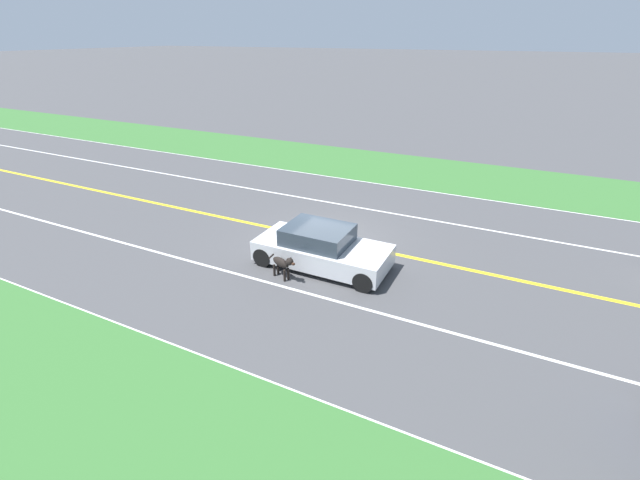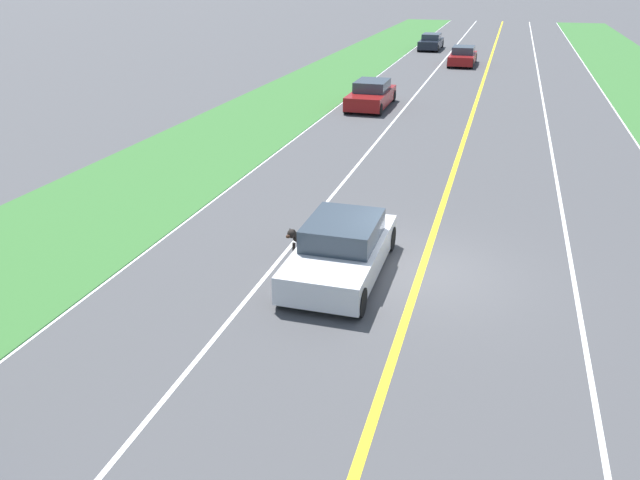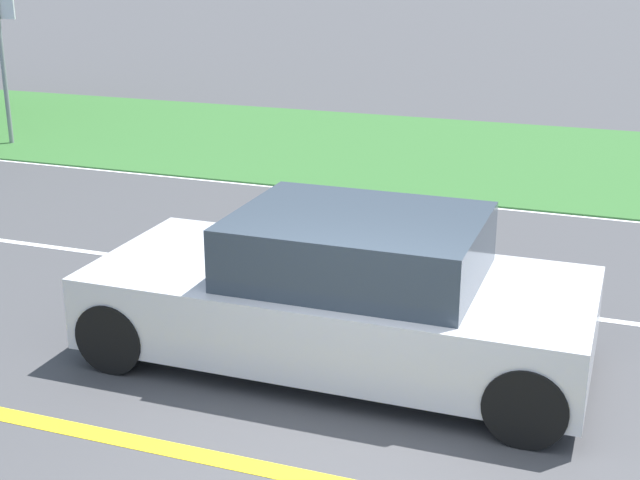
# 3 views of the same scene
# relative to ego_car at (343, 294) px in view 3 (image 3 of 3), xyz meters

# --- Properties ---
(lane_edge_line_right) EXTENTS (0.14, 160.00, 0.01)m
(lane_edge_line_right) POSITION_rel_ego_car_xyz_m (5.18, -0.63, -0.62)
(lane_edge_line_right) COLOR white
(lane_edge_line_right) RESTS_ON ground
(lane_dash_same_dir) EXTENTS (0.10, 160.00, 0.01)m
(lane_dash_same_dir) POSITION_rel_ego_car_xyz_m (1.68, -0.63, -0.62)
(lane_dash_same_dir) COLOR white
(lane_dash_same_dir) RESTS_ON ground
(grass_verge_right) EXTENTS (6.00, 160.00, 0.03)m
(grass_verge_right) POSITION_rel_ego_car_xyz_m (8.18, -0.63, -0.61)
(grass_verge_right) COLOR #33662D
(grass_verge_right) RESTS_ON ground
(ego_car) EXTENTS (1.92, 4.28, 1.34)m
(ego_car) POSITION_rel_ego_car_xyz_m (0.00, 0.00, 0.00)
(ego_car) COLOR silver
(ego_car) RESTS_ON ground
(dog) EXTENTS (0.48, 1.16, 0.85)m
(dog) POSITION_rel_ego_car_xyz_m (1.26, -0.69, -0.09)
(dog) COLOR black
(dog) RESTS_ON ground
(street_sign) EXTENTS (0.11, 0.64, 2.67)m
(street_sign) POSITION_rel_ego_car_xyz_m (6.28, 8.43, 1.04)
(street_sign) COLOR gray
(street_sign) RESTS_ON ground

